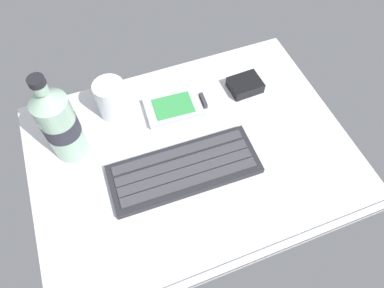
# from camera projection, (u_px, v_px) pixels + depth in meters

# --- Properties ---
(ground_plane) EXTENTS (0.64, 0.48, 0.03)m
(ground_plane) POSITION_uv_depth(u_px,v_px,m) (192.00, 155.00, 0.72)
(ground_plane) COLOR silver
(keyboard) EXTENTS (0.29, 0.12, 0.02)m
(keyboard) POSITION_uv_depth(u_px,v_px,m) (184.00, 169.00, 0.68)
(keyboard) COLOR #232328
(keyboard) RESTS_ON ground_plane
(handheld_device) EXTENTS (0.13, 0.08, 0.02)m
(handheld_device) POSITION_uv_depth(u_px,v_px,m) (176.00, 107.00, 0.77)
(handheld_device) COLOR #B7BABF
(handheld_device) RESTS_ON ground_plane
(juice_cup) EXTENTS (0.06, 0.06, 0.09)m
(juice_cup) POSITION_uv_depth(u_px,v_px,m) (112.00, 100.00, 0.74)
(juice_cup) COLOR silver
(juice_cup) RESTS_ON ground_plane
(water_bottle) EXTENTS (0.07, 0.07, 0.21)m
(water_bottle) POSITION_uv_depth(u_px,v_px,m) (59.00, 123.00, 0.64)
(water_bottle) COLOR #9EC1A8
(water_bottle) RESTS_ON ground_plane
(charger_block) EXTENTS (0.07, 0.06, 0.02)m
(charger_block) POSITION_uv_depth(u_px,v_px,m) (245.00, 85.00, 0.79)
(charger_block) COLOR black
(charger_block) RESTS_ON ground_plane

